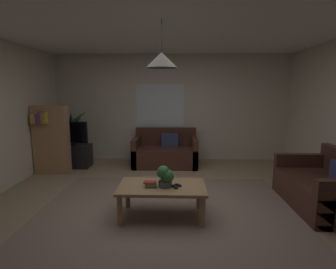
% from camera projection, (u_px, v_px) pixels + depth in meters
% --- Properties ---
extents(floor, '(5.62, 5.72, 0.02)m').
position_uv_depth(floor, '(167.00, 210.00, 3.82)').
color(floor, '#9E8466').
rests_on(floor, ground).
extents(rug, '(3.65, 3.15, 0.01)m').
position_uv_depth(rug, '(167.00, 216.00, 3.62)').
color(rug, gray).
rests_on(rug, ground).
extents(wall_back, '(5.74, 0.06, 2.55)m').
position_uv_depth(wall_back, '(171.00, 108.00, 6.46)').
color(wall_back, beige).
rests_on(wall_back, ground).
extents(ceiling, '(5.62, 5.72, 0.02)m').
position_uv_depth(ceiling, '(167.00, 22.00, 3.40)').
color(ceiling, white).
extents(window_pane, '(1.15, 0.01, 1.02)m').
position_uv_depth(window_pane, '(160.00, 105.00, 6.42)').
color(window_pane, white).
extents(couch_under_window, '(1.44, 0.90, 0.82)m').
position_uv_depth(couch_under_window, '(165.00, 153.00, 6.10)').
color(couch_under_window, '#47281E').
rests_on(couch_under_window, ground).
extents(couch_right_side, '(0.90, 1.45, 0.82)m').
position_uv_depth(couch_right_side, '(325.00, 189.00, 3.87)').
color(couch_right_side, '#47281E').
rests_on(couch_right_side, ground).
extents(coffee_table, '(1.16, 0.66, 0.44)m').
position_uv_depth(coffee_table, '(162.00, 190.00, 3.54)').
color(coffee_table, '#A87F56').
rests_on(coffee_table, ground).
extents(book_on_table_0, '(0.16, 0.13, 0.03)m').
position_uv_depth(book_on_table_0, '(151.00, 186.00, 3.47)').
color(book_on_table_0, '#387247').
rests_on(book_on_table_0, coffee_table).
extents(book_on_table_1, '(0.15, 0.12, 0.03)m').
position_uv_depth(book_on_table_1, '(151.00, 184.00, 3.46)').
color(book_on_table_1, '#99663F').
rests_on(book_on_table_1, coffee_table).
extents(book_on_table_2, '(0.16, 0.11, 0.02)m').
position_uv_depth(book_on_table_2, '(150.00, 182.00, 3.46)').
color(book_on_table_2, '#B22D2D').
rests_on(book_on_table_2, coffee_table).
extents(remote_on_table_0, '(0.17, 0.09, 0.02)m').
position_uv_depth(remote_on_table_0, '(175.00, 186.00, 3.49)').
color(remote_on_table_0, black).
rests_on(remote_on_table_0, coffee_table).
extents(remote_on_table_1, '(0.07, 0.16, 0.02)m').
position_uv_depth(remote_on_table_1, '(177.00, 186.00, 3.47)').
color(remote_on_table_1, black).
rests_on(remote_on_table_1, coffee_table).
extents(potted_plant_on_table, '(0.23, 0.19, 0.28)m').
position_uv_depth(potted_plant_on_table, '(165.00, 176.00, 3.47)').
color(potted_plant_on_table, '#4C4C51').
rests_on(potted_plant_on_table, coffee_table).
extents(tv_stand, '(0.90, 0.44, 0.50)m').
position_uv_depth(tv_stand, '(70.00, 156.00, 5.93)').
color(tv_stand, black).
rests_on(tv_stand, ground).
extents(tv, '(0.85, 0.16, 0.53)m').
position_uv_depth(tv, '(68.00, 133.00, 5.82)').
color(tv, black).
rests_on(tv, tv_stand).
extents(potted_palm_corner, '(0.84, 0.82, 1.28)m').
position_uv_depth(potted_palm_corner, '(71.00, 138.00, 6.36)').
color(potted_palm_corner, '#B77051').
rests_on(potted_palm_corner, ground).
extents(bookshelf_corner, '(0.70, 0.31, 1.40)m').
position_uv_depth(bookshelf_corner, '(51.00, 139.00, 5.41)').
color(bookshelf_corner, '#A87F56').
rests_on(bookshelf_corner, ground).
extents(pendant_lamp, '(0.40, 0.40, 0.58)m').
position_uv_depth(pendant_lamp, '(162.00, 60.00, 3.27)').
color(pendant_lamp, black).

